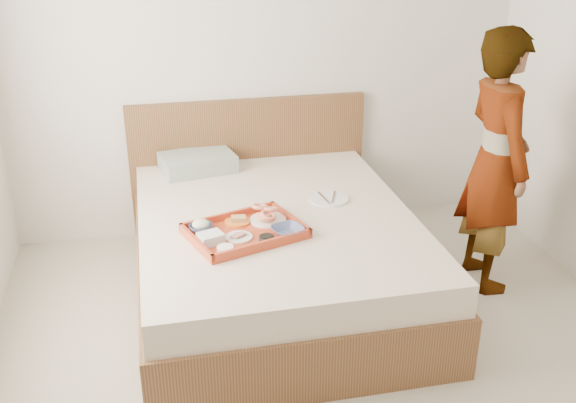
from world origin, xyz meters
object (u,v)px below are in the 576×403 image
(tray, at_px, (245,231))
(dinner_plate, at_px, (329,199))
(person, at_px, (496,162))
(bed, at_px, (276,255))

(tray, xyz_separation_m, dinner_plate, (0.57, 0.36, -0.02))
(dinner_plate, xyz_separation_m, person, (0.94, -0.24, 0.25))
(bed, relative_size, person, 1.28)
(bed, xyz_separation_m, person, (1.29, -0.10, 0.52))
(tray, bearing_deg, dinner_plate, 14.22)
(bed, relative_size, tray, 3.41)
(bed, height_order, dinner_plate, dinner_plate)
(person, bearing_deg, bed, 86.77)
(dinner_plate, bearing_deg, tray, -147.58)
(tray, relative_size, person, 0.37)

